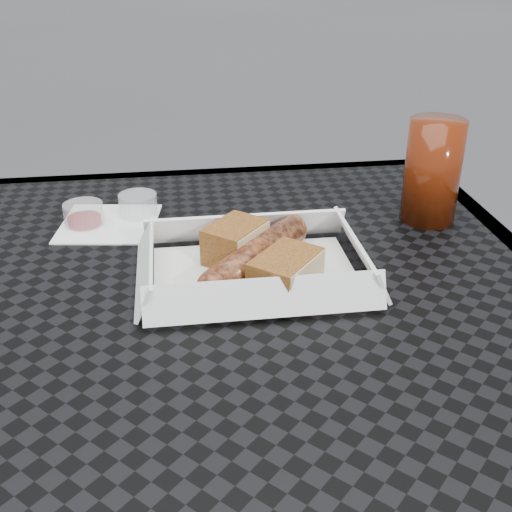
{
  "coord_description": "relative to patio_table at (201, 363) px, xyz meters",
  "views": [
    {
      "loc": [
        -0.02,
        -0.56,
        1.09
      ],
      "look_at": [
        0.07,
        0.04,
        0.78
      ],
      "focal_mm": 45.0,
      "sensor_mm": 36.0,
      "label": 1
    }
  ],
  "objects": [
    {
      "name": "condiment_cup_empty",
      "position": [
        -0.07,
        0.23,
        0.09
      ],
      "size": [
        0.05,
        0.05,
        0.03
      ],
      "primitive_type": "cylinder",
      "color": "silver",
      "rests_on": "patio_table"
    },
    {
      "name": "condiment_cup_sauce",
      "position": [
        -0.13,
        0.21,
        0.09
      ],
      "size": [
        0.05,
        0.05,
        0.03
      ],
      "primitive_type": "cylinder",
      "color": "maroon",
      "rests_on": "patio_table"
    },
    {
      "name": "napkin",
      "position": [
        -0.1,
        0.21,
        0.08
      ],
      "size": [
        0.14,
        0.14,
        0.0
      ],
      "primitive_type": "cube",
      "rotation": [
        0.0,
        0.0,
        -0.14
      ],
      "color": "white",
      "rests_on": "patio_table"
    },
    {
      "name": "bratwurst",
      "position": [
        0.07,
        0.05,
        0.1
      ],
      "size": [
        0.14,
        0.16,
        0.04
      ],
      "rotation": [
        0.0,
        0.0,
        0.87
      ],
      "color": "brown",
      "rests_on": "food_tray"
    },
    {
      "name": "food_tray",
      "position": [
        0.07,
        0.05,
        0.08
      ],
      "size": [
        0.22,
        0.15,
        0.0
      ],
      "primitive_type": "cube",
      "color": "white",
      "rests_on": "patio_table"
    },
    {
      "name": "drink_glass",
      "position": [
        0.31,
        0.17,
        0.14
      ],
      "size": [
        0.07,
        0.07,
        0.13
      ],
      "primitive_type": "cylinder",
      "color": "#4E1706",
      "rests_on": "patio_table"
    },
    {
      "name": "patio_table",
      "position": [
        0.0,
        0.0,
        0.0
      ],
      "size": [
        0.8,
        0.8,
        0.74
      ],
      "color": "black",
      "rests_on": "ground"
    },
    {
      "name": "veg_garnish",
      "position": [
        0.13,
        -0.0,
        0.08
      ],
      "size": [
        0.03,
        0.03,
        0.0
      ],
      "color": "#D54109",
      "rests_on": "food_tray"
    },
    {
      "name": "bread_near",
      "position": [
        0.05,
        0.08,
        0.1
      ],
      "size": [
        0.08,
        0.08,
        0.04
      ],
      "primitive_type": "cube",
      "rotation": [
        0.0,
        0.0,
        0.87
      ],
      "color": "brown",
      "rests_on": "food_tray"
    },
    {
      "name": "bread_far",
      "position": [
        0.09,
        0.01,
        0.1
      ],
      "size": [
        0.09,
        0.09,
        0.04
      ],
      "primitive_type": "cube",
      "rotation": [
        0.0,
        0.0,
        0.87
      ],
      "color": "brown",
      "rests_on": "food_tray"
    }
  ]
}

